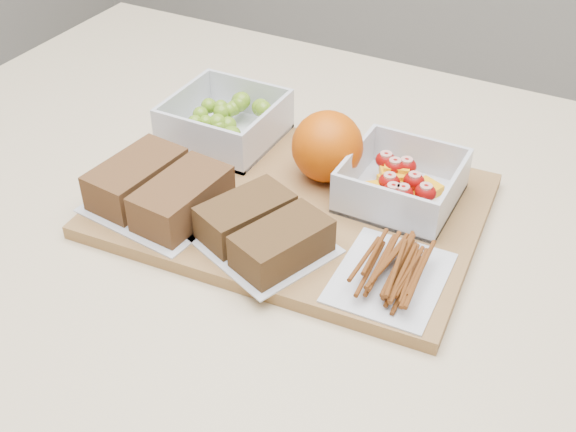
% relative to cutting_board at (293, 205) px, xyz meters
% --- Properties ---
extents(cutting_board, '(0.44, 0.33, 0.02)m').
position_rel_cutting_board_xyz_m(cutting_board, '(0.00, 0.00, 0.00)').
color(cutting_board, olive).
rests_on(cutting_board, counter).
extents(grape_container, '(0.13, 0.13, 0.06)m').
position_rel_cutting_board_xyz_m(grape_container, '(-0.14, 0.08, 0.03)').
color(grape_container, silver).
rests_on(grape_container, cutting_board).
extents(fruit_container, '(0.12, 0.12, 0.05)m').
position_rel_cutting_board_xyz_m(fruit_container, '(0.11, 0.06, 0.03)').
color(fruit_container, silver).
rests_on(fruit_container, cutting_board).
extents(orange, '(0.08, 0.08, 0.08)m').
position_rel_cutting_board_xyz_m(orange, '(0.01, 0.06, 0.05)').
color(orange, '#D05104').
rests_on(orange, cutting_board).
extents(sandwich_bag_left, '(0.16, 0.15, 0.05)m').
position_rel_cutting_board_xyz_m(sandwich_bag_left, '(-0.13, -0.08, 0.03)').
color(sandwich_bag_left, silver).
rests_on(sandwich_bag_left, cutting_board).
extents(sandwich_bag_center, '(0.16, 0.16, 0.04)m').
position_rel_cutting_board_xyz_m(sandwich_bag_center, '(0.01, -0.09, 0.03)').
color(sandwich_bag_center, silver).
rests_on(sandwich_bag_center, cutting_board).
extents(pretzel_bag, '(0.11, 0.13, 0.03)m').
position_rel_cutting_board_xyz_m(pretzel_bag, '(0.15, -0.07, 0.02)').
color(pretzel_bag, silver).
rests_on(pretzel_bag, cutting_board).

